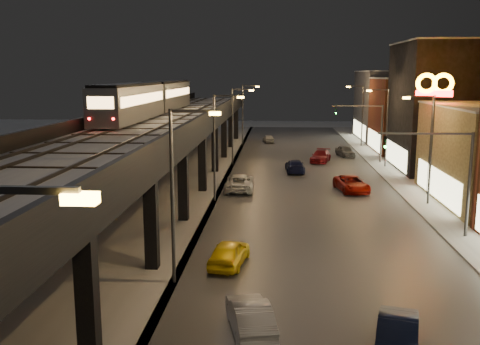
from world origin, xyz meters
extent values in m
cube|color=#46474D|center=(7.50, 35.00, 0.03)|extent=(17.00, 120.00, 0.06)
cube|color=#9FA1A8|center=(17.50, 35.00, 0.07)|extent=(4.00, 120.00, 0.14)
cube|color=#9FA1A8|center=(-6.00, 35.00, 0.03)|extent=(11.00, 120.00, 0.06)
cube|color=black|center=(-6.00, 32.00, 5.80)|extent=(9.00, 100.00, 1.00)
cube|color=black|center=(-2.30, 5.00, 2.65)|extent=(0.70, 0.70, 5.30)
cube|color=black|center=(-9.70, 15.00, 2.65)|extent=(0.70, 0.70, 5.30)
cube|color=black|center=(-2.30, 15.00, 2.65)|extent=(0.70, 0.70, 5.30)
cube|color=black|center=(-6.00, 15.00, 5.15)|extent=(8.00, 0.60, 0.50)
cube|color=black|center=(-9.70, 25.00, 2.65)|extent=(0.70, 0.70, 5.30)
cube|color=black|center=(-2.30, 25.00, 2.65)|extent=(0.70, 0.70, 5.30)
cube|color=black|center=(-6.00, 25.00, 5.15)|extent=(8.00, 0.60, 0.50)
cube|color=black|center=(-9.70, 35.00, 2.65)|extent=(0.70, 0.70, 5.30)
cube|color=black|center=(-2.30, 35.00, 2.65)|extent=(0.70, 0.70, 5.30)
cube|color=black|center=(-6.00, 35.00, 5.15)|extent=(8.00, 0.60, 0.50)
cube|color=black|center=(-9.70, 45.00, 2.65)|extent=(0.70, 0.70, 5.30)
cube|color=black|center=(-2.30, 45.00, 2.65)|extent=(0.70, 0.70, 5.30)
cube|color=black|center=(-6.00, 45.00, 5.15)|extent=(8.00, 0.60, 0.50)
cube|color=black|center=(-9.70, 55.00, 2.65)|extent=(0.70, 0.70, 5.30)
cube|color=black|center=(-2.30, 55.00, 2.65)|extent=(0.70, 0.70, 5.30)
cube|color=black|center=(-6.00, 55.00, 5.15)|extent=(8.00, 0.60, 0.50)
cube|color=black|center=(-9.70, 65.00, 2.65)|extent=(0.70, 0.70, 5.30)
cube|color=black|center=(-2.30, 65.00, 2.65)|extent=(0.70, 0.70, 5.30)
cube|color=black|center=(-6.00, 65.00, 5.15)|extent=(8.00, 0.60, 0.50)
cube|color=black|center=(-9.70, 75.00, 2.65)|extent=(0.70, 0.70, 5.30)
cube|color=black|center=(-2.30, 75.00, 2.65)|extent=(0.70, 0.70, 5.30)
cube|color=black|center=(-6.00, 75.00, 5.15)|extent=(8.00, 0.60, 0.50)
cube|color=#B2B7C1|center=(-6.00, 32.00, 6.38)|extent=(8.40, 100.00, 0.16)
cube|color=#332D28|center=(-9.22, 32.00, 6.54)|extent=(0.08, 98.00, 0.16)
cube|color=#332D28|center=(-7.78, 32.00, 6.54)|extent=(0.08, 98.00, 0.16)
cube|color=#332D28|center=(-4.72, 32.00, 6.54)|extent=(0.08, 98.00, 0.16)
cube|color=#332D28|center=(-3.28, 32.00, 6.54)|extent=(0.08, 98.00, 0.16)
cube|color=black|center=(-6.00, 18.00, 6.49)|extent=(7.80, 0.24, 0.06)
cube|color=black|center=(-6.00, 34.00, 6.49)|extent=(7.80, 0.24, 0.06)
cube|color=black|center=(-6.00, 50.00, 6.49)|extent=(7.80, 0.24, 0.06)
cube|color=black|center=(-6.00, 66.00, 6.49)|extent=(7.80, 0.24, 0.06)
cube|color=black|center=(-1.65, 32.00, 6.85)|extent=(0.30, 100.00, 1.10)
cube|color=black|center=(-10.35, 32.00, 6.85)|extent=(0.30, 100.00, 1.10)
cube|color=#FFF9BA|center=(17.95, 32.00, 1.60)|extent=(0.10, 12.00, 2.40)
cube|color=black|center=(24.00, 48.00, 7.00)|extent=(12.00, 13.00, 14.00)
cube|color=#FFF9BA|center=(17.95, 48.00, 1.60)|extent=(0.10, 10.40, 2.40)
cube|color=#B2B7C1|center=(24.00, 48.00, 14.08)|extent=(12.20, 13.20, 0.16)
cube|color=maroon|center=(24.00, 62.00, 5.00)|extent=(12.00, 12.00, 10.00)
cube|color=#FFF9BA|center=(17.95, 62.00, 1.60)|extent=(0.10, 9.60, 2.40)
cube|color=#B2B7C1|center=(24.00, 62.00, 10.08)|extent=(12.20, 12.20, 0.16)
cube|color=#47474D|center=(24.00, 76.00, 5.50)|extent=(12.00, 16.00, 11.00)
cube|color=#FFF9BA|center=(17.95, 76.00, 1.60)|extent=(0.10, 12.80, 2.40)
cube|color=#B2B7C1|center=(24.00, 76.00, 11.08)|extent=(12.20, 16.20, 0.16)
cube|color=#38383A|center=(0.40, -5.00, 8.90)|extent=(2.20, 0.12, 0.12)
cube|color=gold|center=(1.50, -5.00, 8.78)|extent=(0.55, 0.28, 0.18)
cylinder|color=#38383A|center=(-0.70, 13.00, 4.50)|extent=(0.18, 0.18, 9.00)
cube|color=#38383A|center=(0.40, 13.00, 8.90)|extent=(2.20, 0.12, 0.12)
cube|color=gold|center=(1.50, 13.00, 8.78)|extent=(0.55, 0.28, 0.18)
cylinder|color=#38383A|center=(-0.70, 31.00, 4.50)|extent=(0.18, 0.18, 9.00)
cube|color=#38383A|center=(0.40, 31.00, 8.90)|extent=(2.20, 0.12, 0.12)
cube|color=gold|center=(1.50, 31.00, 8.78)|extent=(0.55, 0.28, 0.18)
cylinder|color=#38383A|center=(17.00, 31.00, 4.50)|extent=(0.18, 0.18, 9.00)
cube|color=#38383A|center=(15.90, 31.00, 8.90)|extent=(2.20, 0.12, 0.12)
cube|color=gold|center=(14.80, 31.00, 8.78)|extent=(0.55, 0.28, 0.18)
cylinder|color=#38383A|center=(-0.70, 49.00, 4.50)|extent=(0.18, 0.18, 9.00)
cube|color=#38383A|center=(0.40, 49.00, 8.90)|extent=(2.20, 0.12, 0.12)
cube|color=gold|center=(1.50, 49.00, 8.78)|extent=(0.55, 0.28, 0.18)
cylinder|color=#38383A|center=(17.00, 49.00, 4.50)|extent=(0.18, 0.18, 9.00)
cube|color=#38383A|center=(15.90, 49.00, 8.90)|extent=(2.20, 0.12, 0.12)
cube|color=gold|center=(14.80, 49.00, 8.78)|extent=(0.55, 0.28, 0.18)
cylinder|color=#38383A|center=(-0.70, 67.00, 4.50)|extent=(0.18, 0.18, 9.00)
cube|color=#38383A|center=(0.40, 67.00, 8.90)|extent=(2.20, 0.12, 0.12)
cube|color=gold|center=(1.50, 67.00, 8.78)|extent=(0.55, 0.28, 0.18)
cylinder|color=#38383A|center=(17.00, 67.00, 4.50)|extent=(0.18, 0.18, 9.00)
cube|color=#38383A|center=(15.90, 67.00, 8.90)|extent=(2.20, 0.12, 0.12)
cube|color=gold|center=(14.80, 67.00, 8.78)|extent=(0.55, 0.28, 0.18)
cylinder|color=#38383A|center=(17.00, 22.00, 3.50)|extent=(0.20, 0.20, 7.00)
cube|color=#38383A|center=(14.00, 22.00, 6.90)|extent=(6.00, 0.12, 0.12)
imported|color=black|center=(11.50, 22.00, 6.40)|extent=(0.20, 0.16, 1.00)
sphere|color=#0CFF26|center=(11.50, 21.85, 6.15)|extent=(0.18, 0.18, 0.18)
cylinder|color=#38383A|center=(17.00, 52.00, 3.50)|extent=(0.20, 0.20, 7.00)
cube|color=#38383A|center=(14.00, 52.00, 6.90)|extent=(6.00, 0.12, 0.12)
imported|color=black|center=(11.50, 52.00, 6.40)|extent=(0.20, 0.16, 1.00)
sphere|color=#0CFF26|center=(11.50, 51.85, 6.15)|extent=(0.18, 0.18, 0.18)
cube|color=gray|center=(-8.50, 33.85, 8.12)|extent=(2.64, 15.92, 3.00)
cube|color=black|center=(-8.50, 33.85, 9.74)|extent=(2.37, 15.46, 0.23)
cube|color=#FFC170|center=(-9.83, 33.85, 8.53)|extent=(0.05, 14.56, 0.82)
cube|color=#FFC170|center=(-7.17, 33.85, 8.53)|extent=(0.05, 14.56, 0.82)
cube|color=gray|center=(-8.50, 50.29, 8.12)|extent=(2.64, 15.92, 3.00)
cube|color=black|center=(-8.50, 50.29, 9.74)|extent=(2.37, 15.46, 0.23)
cube|color=#FFC170|center=(-9.83, 50.29, 8.53)|extent=(0.05, 14.56, 0.82)
cube|color=#FFC170|center=(-7.17, 50.29, 8.53)|extent=(0.05, 14.56, 0.82)
cube|color=#FFC170|center=(-8.50, 25.88, 8.58)|extent=(2.00, 0.05, 0.91)
sphere|color=#FF0C0C|center=(-9.41, 25.86, 7.39)|extent=(0.18, 0.18, 0.18)
sphere|color=#FF0C0C|center=(-7.59, 25.86, 7.39)|extent=(0.18, 0.18, 0.18)
imported|color=yellow|center=(1.92, 15.67, 0.73)|extent=(2.35, 4.51, 1.46)
imported|color=#8E929E|center=(3.50, 7.77, 0.73)|extent=(2.49, 4.65, 1.45)
imported|color=silver|center=(1.12, 35.23, 0.77)|extent=(2.65, 5.57, 1.53)
imported|color=#10153C|center=(6.48, 44.85, 0.69)|extent=(2.19, 4.87, 1.39)
imported|color=#A5A5A5|center=(3.11, 70.49, 0.63)|extent=(2.07, 3.88, 1.26)
imported|color=black|center=(9.20, 6.40, 0.71)|extent=(2.52, 4.57, 1.43)
imported|color=maroon|center=(11.38, 35.52, 0.71)|extent=(3.18, 5.43, 1.42)
imported|color=maroon|center=(9.83, 52.08, 0.72)|extent=(3.11, 5.27, 1.43)
imported|color=slate|center=(13.39, 56.89, 0.69)|extent=(2.53, 4.34, 1.39)
cylinder|color=#38383A|center=(18.00, 34.75, 4.34)|extent=(0.24, 0.24, 8.67)
cube|color=#FF0C0C|center=(18.00, 34.75, 9.00)|extent=(3.03, 0.25, 0.54)
torus|color=orange|center=(17.30, 34.75, 9.86)|extent=(1.78, 0.84, 1.76)
torus|color=orange|center=(18.70, 34.75, 9.86)|extent=(1.78, 0.84, 1.76)
camera|label=1|loc=(4.54, -12.87, 10.68)|focal=40.00mm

